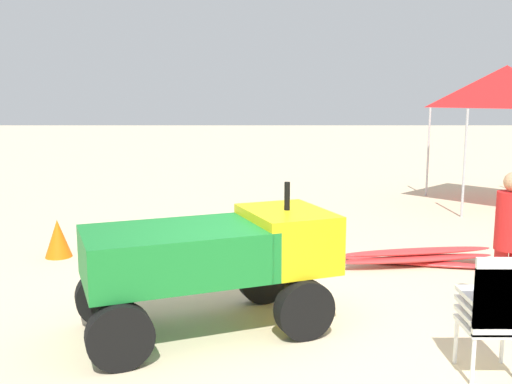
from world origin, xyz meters
TOP-DOWN VIEW (x-y plane):
  - ground at (0.00, 0.00)m, footprint 80.00×80.00m
  - utility_cart at (-0.69, 0.09)m, footprint 2.81×2.06m
  - stacked_plastic_chairs at (1.75, -1.00)m, footprint 0.48×0.48m
  - surfboard_pile at (2.00, 2.34)m, footprint 2.37×0.81m
  - lifeguard_near_center at (2.42, 0.34)m, footprint 0.32×0.32m
  - popup_canopy at (5.04, 6.89)m, footprint 2.48×2.48m
  - traffic_cone_near at (-3.22, 2.80)m, footprint 0.40×0.40m
  - traffic_cone_far at (0.13, 4.07)m, footprint 0.40×0.40m

SIDE VIEW (x-z plane):
  - ground at x=0.00m, z-range 0.00..0.00m
  - surfboard_pile at x=2.00m, z-range 0.00..0.24m
  - traffic_cone_far at x=0.13m, z-range 0.00..0.57m
  - traffic_cone_near at x=-3.22m, z-range 0.00..0.57m
  - stacked_plastic_chairs at x=1.75m, z-range 0.10..1.21m
  - utility_cart at x=-0.69m, z-range 0.03..1.53m
  - lifeguard_near_center at x=2.42m, z-range 0.12..1.73m
  - popup_canopy at x=5.04m, z-range 1.06..4.07m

